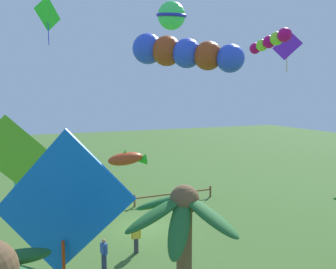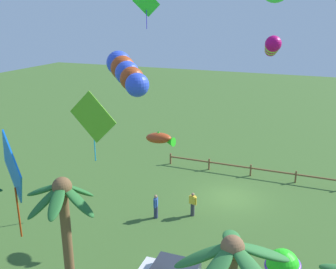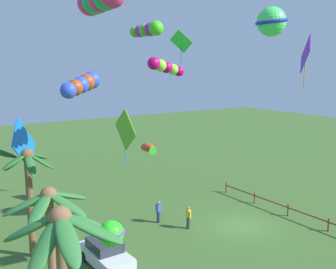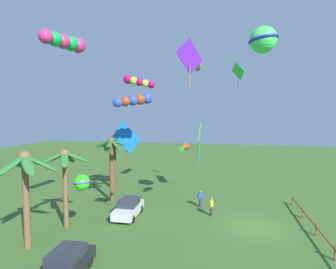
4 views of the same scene
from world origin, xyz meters
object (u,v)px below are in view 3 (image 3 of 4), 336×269
spectator_0 (188,217)px  kite_tube_10 (99,0)px  kite_ball_1 (111,234)px  kite_diamond_2 (305,54)px  kite_ball_6 (272,22)px  kite_tube_7 (147,30)px  palm_tree_2 (49,220)px  palm_tree_1 (28,178)px  kite_diamond_3 (24,145)px  kite_tube_9 (165,67)px  kite_fish_5 (148,148)px  spectator_1 (159,212)px  palm_tree_3 (62,246)px  kite_diamond_4 (125,130)px  parked_car_0 (106,253)px  kite_tube_0 (82,84)px  kite_diamond_8 (181,42)px

spectator_0 → kite_tube_10: bearing=125.9°
kite_ball_1 → kite_diamond_2: 11.58m
kite_diamond_2 → kite_ball_6: bearing=-36.1°
kite_ball_1 → kite_tube_7: size_ratio=0.49×
palm_tree_2 → palm_tree_1: bearing=-7.8°
palm_tree_1 → kite_diamond_3: kite_diamond_3 is taller
kite_tube_9 → kite_tube_10: (-2.08, 4.31, 2.45)m
kite_ball_1 → kite_diamond_2: kite_diamond_2 is taller
kite_fish_5 → spectator_1: bearing=-56.7°
palm_tree_3 → kite_diamond_2: kite_diamond_2 is taller
kite_ball_6 → kite_tube_9: kite_ball_6 is taller
kite_tube_9 → kite_fish_5: bearing=-23.6°
spectator_1 → kite_ball_1: (-8.15, 7.67, 3.20)m
spectator_0 → kite_diamond_4: (5.95, 1.64, 5.47)m
kite_ball_1 → kite_tube_10: 9.59m
spectator_1 → kite_tube_9: bearing=149.9°
parked_car_0 → kite_tube_0: (2.24, 0.13, 9.38)m
palm_tree_3 → kite_diamond_8: (12.19, -13.87, 7.95)m
spectator_0 → kite_diamond_2: bearing=175.2°
palm_tree_2 → kite_diamond_8: 17.91m
kite_diamond_3 → kite_tube_10: 13.78m
kite_tube_10 → kite_diamond_8: bearing=-47.0°
kite_diamond_3 → kite_diamond_4: size_ratio=1.14×
kite_diamond_2 → kite_tube_7: size_ratio=0.68×
parked_car_0 → kite_tube_9: size_ratio=1.79×
parked_car_0 → kite_diamond_4: bearing=-35.5°
kite_diamond_2 → kite_tube_9: size_ratio=1.11×
palm_tree_2 → kite_ball_6: (1.09, -14.47, 9.12)m
palm_tree_3 → kite_diamond_3: size_ratio=1.28×
kite_tube_0 → parked_car_0: bearing=-176.8°
kite_diamond_3 → kite_tube_7: kite_tube_7 is taller
kite_tube_9 → kite_diamond_2: bearing=-138.1°
kite_tube_0 → kite_fish_5: kite_tube_0 is taller
palm_tree_1 → kite_diamond_4: (3.97, -8.45, 1.48)m
palm_tree_1 → spectator_1: size_ratio=4.11×
kite_ball_1 → kite_tube_9: (1.39, -3.74, 7.09)m
kite_ball_1 → kite_tube_10: (-0.69, 0.58, 9.54)m
spectator_1 → kite_ball_1: size_ratio=0.91×
palm_tree_3 → kite_diamond_4: kite_diamond_4 is taller
palm_tree_1 → kite_tube_10: kite_tube_10 is taller
spectator_0 → kite_diamond_4: 8.25m
spectator_0 → kite_fish_5: kite_fish_5 is taller
kite_tube_7 → spectator_0: bearing=-146.9°
kite_diamond_8 → kite_ball_6: bearing=-170.9°
spectator_0 → kite_diamond_2: size_ratio=0.65×
palm_tree_3 → kite_tube_10: (1.37, -2.27, 8.54)m
palm_tree_2 → kite_tube_9: size_ratio=2.79×
palm_tree_3 → kite_tube_0: kite_tube_0 is taller
kite_diamond_4 → kite_ball_1: bearing=149.3°
spectator_1 → kite_ball_6: size_ratio=0.71×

